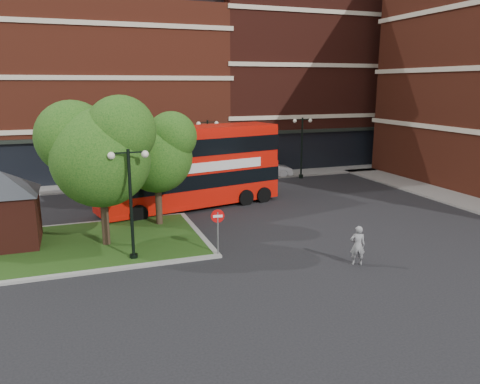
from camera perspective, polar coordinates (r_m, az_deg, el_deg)
name	(u,v)px	position (r m, az deg, el deg)	size (l,w,h in m)	color
ground	(251,248)	(22.58, 1.34, -6.83)	(120.00, 120.00, 0.00)	black
pavement_far	(178,181)	(37.88, -7.60, 1.34)	(44.00, 3.00, 0.12)	slate
terrace_far_left	(65,92)	(43.82, -20.53, 11.37)	(26.00, 12.00, 14.00)	maroon
terrace_far_right	(296,80)	(48.86, 6.84, 13.35)	(18.00, 12.00, 16.00)	#471911
traffic_island	(74,246)	(24.06, -19.59, -6.17)	(12.60, 7.60, 0.15)	gray
kiosk	(2,201)	(24.65, -26.98, -0.96)	(6.51, 6.51, 3.60)	#471911
tree_island_west	(98,148)	(22.60, -16.92, 5.16)	(5.40, 4.71, 7.21)	#2D2116
tree_island_east	(155,150)	(25.44, -10.33, 5.08)	(4.46, 3.90, 6.29)	#2D2116
lamp_island	(131,199)	(20.71, -13.19, -0.84)	(1.72, 0.36, 5.00)	black
lamp_far_left	(208,149)	(35.97, -3.93, 5.28)	(1.72, 0.36, 5.00)	black
lamp_far_right	(302,144)	(38.88, 7.55, 5.78)	(1.72, 0.36, 5.00)	black
bus	(190,162)	(29.33, -6.09, 3.67)	(12.00, 5.16, 4.47)	red
woman	(358,245)	(20.93, 14.15, -6.32)	(0.64, 0.42, 1.75)	gray
car_silver	(145,179)	(35.33, -11.46, 1.51)	(1.79, 4.46, 1.52)	#A4A7AB
car_white	(268,169)	(39.45, 3.48, 2.79)	(1.40, 4.00, 1.32)	white
no_entry_sign	(218,223)	(21.08, -2.73, -3.80)	(0.61, 0.13, 2.20)	slate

